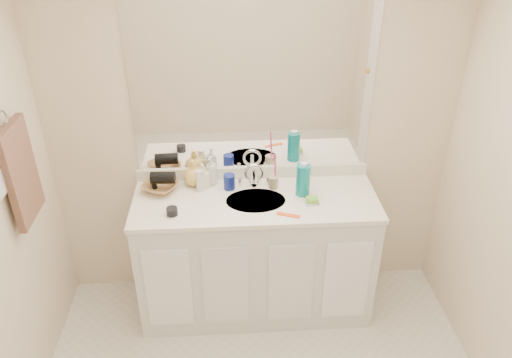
{
  "coord_description": "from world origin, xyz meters",
  "views": [
    {
      "loc": [
        -0.16,
        -1.57,
        2.56
      ],
      "look_at": [
        0.0,
        0.97,
        1.05
      ],
      "focal_mm": 35.0,
      "sensor_mm": 36.0,
      "label": 1
    }
  ],
  "objects": [
    {
      "name": "dark_jar",
      "position": [
        -0.5,
        0.88,
        0.9
      ],
      "size": [
        0.08,
        0.08,
        0.05
      ],
      "primitive_type": "cylinder",
      "rotation": [
        0.0,
        0.0,
        -0.35
      ],
      "color": "black",
      "rests_on": "countertop"
    },
    {
      "name": "towel_ring",
      "position": [
        -1.27,
        0.77,
        1.55
      ],
      "size": [
        0.01,
        0.11,
        0.11
      ],
      "primitive_type": "torus",
      "rotation": [
        0.0,
        1.57,
        0.0
      ],
      "color": "silver",
      "rests_on": "wall_left"
    },
    {
      "name": "extra_white_bottle",
      "position": [
        -0.35,
        1.14,
        0.95
      ],
      "size": [
        0.05,
        0.05,
        0.14
      ],
      "primitive_type": "cylinder",
      "rotation": [
        0.0,
        0.0,
        0.23
      ],
      "color": "white",
      "rests_on": "countertop"
    },
    {
      "name": "mirror",
      "position": [
        0.0,
        1.29,
        1.56
      ],
      "size": [
        1.48,
        0.01,
        1.2
      ],
      "primitive_type": "cube",
      "color": "white",
      "rests_on": "wall_back"
    },
    {
      "name": "wicker_basket",
      "position": [
        -0.59,
        1.16,
        0.91
      ],
      "size": [
        0.29,
        0.29,
        0.05
      ],
      "primitive_type": "imported",
      "rotation": [
        0.0,
        0.0,
        -0.39
      ],
      "color": "#A57442",
      "rests_on": "countertop"
    },
    {
      "name": "tan_cup",
      "position": [
        0.12,
        1.15,
        0.92
      ],
      "size": [
        0.08,
        0.08,
        0.08
      ],
      "primitive_type": "cylinder",
      "rotation": [
        0.0,
        0.0,
        -0.39
      ],
      "color": "tan",
      "rests_on": "countertop"
    },
    {
      "name": "wall_back",
      "position": [
        0.0,
        1.3,
        1.2
      ],
      "size": [
        2.6,
        0.02,
        2.4
      ],
      "primitive_type": "cube",
      "color": "beige",
      "rests_on": "floor"
    },
    {
      "name": "orange_comb",
      "position": [
        0.18,
        0.83,
        0.88
      ],
      "size": [
        0.14,
        0.07,
        0.01
      ],
      "primitive_type": "cube",
      "rotation": [
        0.0,
        0.0,
        -0.35
      ],
      "color": "#FF541A",
      "rests_on": "countertop"
    },
    {
      "name": "hair_dryer",
      "position": [
        -0.57,
        1.16,
        0.97
      ],
      "size": [
        0.16,
        0.08,
        0.08
      ],
      "primitive_type": "cylinder",
      "rotation": [
        0.0,
        1.57,
        -0.05
      ],
      "color": "black",
      "rests_on": "wicker_basket"
    },
    {
      "name": "green_soap",
      "position": [
        0.34,
        0.95,
        0.9
      ],
      "size": [
        0.07,
        0.05,
        0.03
      ],
      "primitive_type": "cube",
      "rotation": [
        0.0,
        0.0,
        -0.0
      ],
      "color": "#74C931",
      "rests_on": "soap_dish"
    },
    {
      "name": "countertop",
      "position": [
        0.0,
        1.02,
        0.86
      ],
      "size": [
        1.52,
        0.57,
        0.03
      ],
      "primitive_type": "cube",
      "color": "white",
      "rests_on": "vanity_cabinet"
    },
    {
      "name": "soap_bottle_cream",
      "position": [
        -0.33,
        1.19,
        0.96
      ],
      "size": [
        0.09,
        0.09,
        0.16
      ],
      "primitive_type": "imported",
      "rotation": [
        0.0,
        0.0,
        0.32
      ],
      "color": "beige",
      "rests_on": "countertop"
    },
    {
      "name": "faucet",
      "position": [
        0.0,
        1.18,
        0.94
      ],
      "size": [
        0.02,
        0.02,
        0.11
      ],
      "primitive_type": "cylinder",
      "color": "silver",
      "rests_on": "countertop"
    },
    {
      "name": "soap_bottle_yellow",
      "position": [
        -0.39,
        1.22,
        0.97
      ],
      "size": [
        0.15,
        0.15,
        0.17
      ],
      "primitive_type": "imported",
      "rotation": [
        0.0,
        0.0,
        -0.11
      ],
      "color": "#E7C45A",
      "rests_on": "countertop"
    },
    {
      "name": "vanity_cabinet",
      "position": [
        0.0,
        1.02,
        0.42
      ],
      "size": [
        1.5,
        0.55,
        0.85
      ],
      "primitive_type": "cube",
      "color": "silver",
      "rests_on": "floor"
    },
    {
      "name": "switch_plate",
      "position": [
        -1.27,
        0.57,
        1.3
      ],
      "size": [
        0.01,
        0.08,
        0.13
      ],
      "primitive_type": "cube",
      "color": "white",
      "rests_on": "wall_left"
    },
    {
      "name": "backsplash",
      "position": [
        0.0,
        1.29,
        0.92
      ],
      "size": [
        1.52,
        0.03,
        0.08
      ],
      "primitive_type": "cube",
      "color": "white",
      "rests_on": "countertop"
    },
    {
      "name": "mouthwash_bottle",
      "position": [
        0.3,
        1.06,
        0.98
      ],
      "size": [
        0.1,
        0.1,
        0.21
      ],
      "primitive_type": "cylinder",
      "rotation": [
        0.0,
        0.0,
        0.19
      ],
      "color": "#0B8187",
      "rests_on": "countertop"
    },
    {
      "name": "soap_bottle_white",
      "position": [
        -0.27,
        1.22,
        0.98
      ],
      "size": [
        0.1,
        0.1,
        0.19
      ],
      "primitive_type": "imported",
      "rotation": [
        0.0,
        0.0,
        -0.37
      ],
      "color": "silver",
      "rests_on": "countertop"
    },
    {
      "name": "toothbrush",
      "position": [
        0.13,
        1.15,
        1.03
      ],
      "size": [
        0.02,
        0.04,
        0.21
      ],
      "primitive_type": "cylinder",
      "rotation": [
        0.14,
        0.0,
        -0.31
      ],
      "color": "#E73D86",
      "rests_on": "tan_cup"
    },
    {
      "name": "sink_basin",
      "position": [
        0.0,
        1.0,
        0.87
      ],
      "size": [
        0.37,
        0.37,
        0.02
      ],
      "primitive_type": "cylinder",
      "color": "beige",
      "rests_on": "countertop"
    },
    {
      "name": "hand_towel",
      "position": [
        -1.25,
        0.77,
        1.25
      ],
      "size": [
        0.04,
        0.32,
        0.55
      ],
      "primitive_type": "cube",
      "color": "#4F352A",
      "rests_on": "towel_ring"
    },
    {
      "name": "soap_dish",
      "position": [
        0.34,
        0.95,
        0.89
      ],
      "size": [
        0.09,
        0.08,
        0.01
      ],
      "primitive_type": "cube",
      "rotation": [
        0.0,
        0.0,
        0.11
      ],
      "color": "silver",
      "rests_on": "countertop"
    },
    {
      "name": "blue_mug",
      "position": [
        -0.16,
        1.15,
        0.93
      ],
      "size": [
        0.08,
        0.08,
        0.1
      ],
      "primitive_type": "cylinder",
      "rotation": [
        0.0,
        0.0,
        -0.14
      ],
      "color": "navy",
      "rests_on": "countertop"
    }
  ]
}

